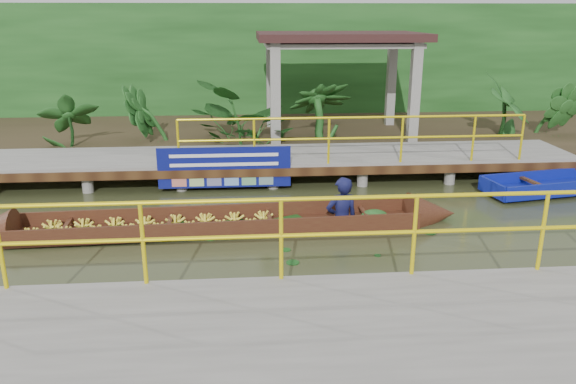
{
  "coord_description": "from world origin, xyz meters",
  "views": [
    {
      "loc": [
        0.4,
        -9.15,
        3.69
      ],
      "look_at": [
        1.16,
        0.5,
        0.6
      ],
      "focal_mm": 35.0,
      "sensor_mm": 36.0,
      "label": 1
    }
  ],
  "objects": [
    {
      "name": "pavilion",
      "position": [
        3.0,
        6.3,
        2.82
      ],
      "size": [
        4.4,
        3.0,
        3.0
      ],
      "color": "slate",
      "rests_on": "ground"
    },
    {
      "name": "vendor_boat",
      "position": [
        0.25,
        0.25,
        0.24
      ],
      "size": [
        8.76,
        1.27,
        2.03
      ],
      "rotation": [
        0.0,
        0.0,
        0.05
      ],
      "color": "#39170F",
      "rests_on": "ground"
    },
    {
      "name": "blue_banner",
      "position": [
        -0.05,
        2.48,
        0.56
      ],
      "size": [
        2.83,
        0.04,
        0.89
      ],
      "color": "navy",
      "rests_on": "ground"
    },
    {
      "name": "foliage_backdrop",
      "position": [
        0.0,
        10.0,
        2.0
      ],
      "size": [
        30.0,
        0.8,
        4.0
      ],
      "primitive_type": "cube",
      "color": "#153C13",
      "rests_on": "ground"
    },
    {
      "name": "land_strip",
      "position": [
        0.0,
        7.5,
        0.23
      ],
      "size": [
        30.0,
        8.0,
        0.45
      ],
      "primitive_type": "cube",
      "color": "#302518",
      "rests_on": "ground"
    },
    {
      "name": "tropical_plants",
      "position": [
        2.25,
        5.3,
        1.15
      ],
      "size": [
        14.12,
        1.12,
        1.41
      ],
      "color": "#153C13",
      "rests_on": "ground"
    },
    {
      "name": "far_dock",
      "position": [
        0.02,
        3.43,
        0.48
      ],
      "size": [
        16.0,
        2.06,
        1.66
      ],
      "color": "slate",
      "rests_on": "ground"
    },
    {
      "name": "ground",
      "position": [
        0.0,
        0.0,
        0.0
      ],
      "size": [
        80.0,
        80.0,
        0.0
      ],
      "primitive_type": "plane",
      "color": "#31351A",
      "rests_on": "ground"
    },
    {
      "name": "near_dock",
      "position": [
        1.0,
        -4.2,
        0.3
      ],
      "size": [
        18.0,
        2.4,
        1.73
      ],
      "color": "slate",
      "rests_on": "ground"
    }
  ]
}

